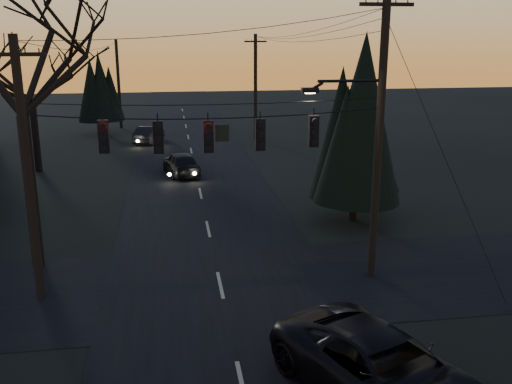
{
  "coord_description": "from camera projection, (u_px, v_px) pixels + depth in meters",
  "views": [
    {
      "loc": [
        -1.53,
        -8.3,
        8.49
      ],
      "look_at": [
        1.23,
        9.77,
        3.41
      ],
      "focal_mm": 40.0,
      "sensor_mm": 36.0,
      "label": 1
    }
  ],
  "objects": [
    {
      "name": "sedan_oncoming_a",
      "position": [
        181.0,
        163.0,
        35.36
      ],
      "size": [
        2.52,
        4.53,
        1.46
      ],
      "primitive_type": "imported",
      "rotation": [
        0.0,
        0.0,
        3.34
      ],
      "color": "black",
      "rests_on": "ground"
    },
    {
      "name": "utility_pole_far_l",
      "position": [
        121.0,
        128.0,
        53.34
      ],
      "size": [
        0.3,
        0.3,
        8.0
      ],
      "primitive_type": null,
      "color": "black",
      "rests_on": "ground"
    },
    {
      "name": "sedan_oncoming_b",
      "position": [
        149.0,
        134.0,
        45.87
      ],
      "size": [
        2.54,
        4.31,
        1.34
      ],
      "primitive_type": "imported",
      "rotation": [
        0.0,
        0.0,
        2.85
      ],
      "color": "black",
      "rests_on": "ground"
    },
    {
      "name": "utility_pole_far_r",
      "position": [
        255.0,
        140.0,
        47.4
      ],
      "size": [
        1.8,
        0.3,
        8.5
      ],
      "primitive_type": null,
      "color": "black",
      "rests_on": "ground"
    },
    {
      "name": "utility_pole_left",
      "position": [
        42.0,
        297.0,
        19.06
      ],
      "size": [
        1.8,
        0.3,
        8.5
      ],
      "primitive_type": null,
      "color": "black",
      "rests_on": "ground"
    },
    {
      "name": "evergreen_right",
      "position": [
        357.0,
        123.0,
        25.73
      ],
      "size": [
        4.14,
        4.14,
        8.06
      ],
      "color": "black",
      "rests_on": "ground"
    },
    {
      "name": "bare_tree_left",
      "position": [
        15.0,
        50.0,
        19.47
      ],
      "size": [
        9.24,
        9.24,
        11.39
      ],
      "color": "black",
      "rests_on": "ground"
    },
    {
      "name": "utility_pole_right",
      "position": [
        371.0,
        276.0,
        20.73
      ],
      "size": [
        5.0,
        0.3,
        10.0
      ],
      "primitive_type": null,
      "color": "black",
      "rests_on": "ground"
    },
    {
      "name": "span_signal_assembly",
      "position": [
        210.0,
        135.0,
        18.47
      ],
      "size": [
        11.5,
        0.44,
        1.48
      ],
      "color": "black",
      "rests_on": "ground"
    },
    {
      "name": "main_road",
      "position": [
        203.0,
        204.0,
        29.45
      ],
      "size": [
        8.0,
        120.0,
        0.02
      ],
      "primitive_type": "cube",
      "color": "black",
      "rests_on": "ground"
    },
    {
      "name": "suv_near",
      "position": [
        383.0,
        371.0,
        13.39
      ],
      "size": [
        5.02,
        6.67,
        1.68
      ],
      "primitive_type": "imported",
      "rotation": [
        0.0,
        0.0,
        0.42
      ],
      "color": "black",
      "rests_on": "ground"
    },
    {
      "name": "bare_tree_dist",
      "position": [
        29.0,
        74.0,
        34.83
      ],
      "size": [
        7.38,
        7.38,
        8.78
      ],
      "color": "black",
      "rests_on": "ground"
    },
    {
      "name": "cross_road",
      "position": [
        220.0,
        285.0,
        19.93
      ],
      "size": [
        60.0,
        7.0,
        0.02
      ],
      "primitive_type": "cube",
      "color": "black",
      "rests_on": "ground"
    },
    {
      "name": "evergreen_dist",
      "position": [
        102.0,
        91.0,
        49.18
      ],
      "size": [
        3.32,
        3.32,
        6.23
      ],
      "color": "black",
      "rests_on": "ground"
    }
  ]
}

